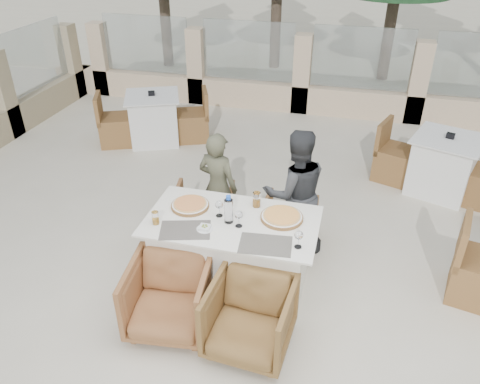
% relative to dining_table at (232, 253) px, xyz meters
% --- Properties ---
extents(ground, '(80.00, 80.00, 0.00)m').
position_rel_dining_table_xyz_m(ground, '(-0.03, 0.08, -0.39)').
color(ground, beige).
rests_on(ground, ground).
extents(sand_patch, '(30.00, 16.00, 0.01)m').
position_rel_dining_table_xyz_m(sand_patch, '(-0.03, 14.08, -0.38)').
color(sand_patch, beige).
rests_on(sand_patch, ground).
extents(perimeter_wall_far, '(10.00, 0.34, 1.60)m').
position_rel_dining_table_xyz_m(perimeter_wall_far, '(-0.03, 4.88, 0.42)').
color(perimeter_wall_far, beige).
rests_on(perimeter_wall_far, ground).
extents(dining_table, '(1.60, 0.90, 0.77)m').
position_rel_dining_table_xyz_m(dining_table, '(0.00, 0.00, 0.00)').
color(dining_table, white).
rests_on(dining_table, ground).
extents(placemat_near_left, '(0.51, 0.41, 0.00)m').
position_rel_dining_table_xyz_m(placemat_near_left, '(-0.36, -0.26, 0.39)').
color(placemat_near_left, '#5E5851').
rests_on(placemat_near_left, dining_table).
extents(placemat_near_right, '(0.48, 0.34, 0.00)m').
position_rel_dining_table_xyz_m(placemat_near_right, '(0.38, -0.29, 0.39)').
color(placemat_near_right, '#625D54').
rests_on(placemat_near_right, dining_table).
extents(pizza_left, '(0.45, 0.45, 0.05)m').
position_rel_dining_table_xyz_m(pizza_left, '(-0.45, 0.12, 0.41)').
color(pizza_left, '#D0491C').
rests_on(pizza_left, dining_table).
extents(pizza_right, '(0.44, 0.44, 0.05)m').
position_rel_dining_table_xyz_m(pizza_right, '(0.44, 0.14, 0.41)').
color(pizza_right, orange).
rests_on(pizza_right, dining_table).
extents(water_bottle, '(0.11, 0.11, 0.28)m').
position_rel_dining_table_xyz_m(water_bottle, '(-0.02, -0.03, 0.53)').
color(water_bottle, '#ABC5E0').
rests_on(water_bottle, dining_table).
extents(wine_glass_centre, '(0.08, 0.08, 0.18)m').
position_rel_dining_table_xyz_m(wine_glass_centre, '(-0.13, 0.04, 0.48)').
color(wine_glass_centre, white).
rests_on(wine_glass_centre, dining_table).
extents(wine_glass_near, '(0.09, 0.09, 0.18)m').
position_rel_dining_table_xyz_m(wine_glass_near, '(0.09, -0.08, 0.48)').
color(wine_glass_near, silver).
rests_on(wine_glass_near, dining_table).
extents(wine_glass_corner, '(0.08, 0.08, 0.18)m').
position_rel_dining_table_xyz_m(wine_glass_corner, '(0.65, -0.25, 0.48)').
color(wine_glass_corner, white).
rests_on(wine_glass_corner, dining_table).
extents(beer_glass_left, '(0.08, 0.08, 0.13)m').
position_rel_dining_table_xyz_m(beer_glass_left, '(-0.66, -0.23, 0.45)').
color(beer_glass_left, gold).
rests_on(beer_glass_left, dining_table).
extents(beer_glass_right, '(0.09, 0.09, 0.15)m').
position_rel_dining_table_xyz_m(beer_glass_right, '(0.17, 0.29, 0.46)').
color(beer_glass_right, orange).
rests_on(beer_glass_right, dining_table).
extents(olive_dish, '(0.12, 0.12, 0.04)m').
position_rel_dining_table_xyz_m(olive_dish, '(-0.20, -0.20, 0.41)').
color(olive_dish, silver).
rests_on(olive_dish, dining_table).
extents(armchair_far_left, '(0.75, 0.77, 0.61)m').
position_rel_dining_table_xyz_m(armchair_far_left, '(-0.52, 0.69, -0.08)').
color(armchair_far_left, brown).
rests_on(armchair_far_left, ground).
extents(armchair_far_right, '(0.60, 0.61, 0.53)m').
position_rel_dining_table_xyz_m(armchair_far_right, '(0.42, 0.83, -0.12)').
color(armchair_far_right, olive).
rests_on(armchair_far_right, ground).
extents(armchair_near_left, '(0.78, 0.80, 0.66)m').
position_rel_dining_table_xyz_m(armchair_near_left, '(-0.39, -0.66, -0.06)').
color(armchair_near_left, '#915C34').
rests_on(armchair_near_left, ground).
extents(armchair_near_right, '(0.73, 0.75, 0.64)m').
position_rel_dining_table_xyz_m(armchair_near_right, '(0.35, -0.71, -0.06)').
color(armchair_near_right, brown).
rests_on(armchair_near_right, ground).
extents(diner_left, '(0.52, 0.41, 1.27)m').
position_rel_dining_table_xyz_m(diner_left, '(-0.37, 0.76, 0.25)').
color(diner_left, '#4F503A').
rests_on(diner_left, ground).
extents(diner_right, '(0.84, 0.76, 1.41)m').
position_rel_dining_table_xyz_m(diner_right, '(0.48, 0.74, 0.32)').
color(diner_right, '#323437').
rests_on(diner_right, ground).
extents(bg_table_a, '(1.83, 1.39, 0.77)m').
position_rel_dining_table_xyz_m(bg_table_a, '(-2.10, 2.97, 0.00)').
color(bg_table_a, silver).
rests_on(bg_table_a, ground).
extents(bg_table_b, '(1.82, 1.33, 0.77)m').
position_rel_dining_table_xyz_m(bg_table_b, '(2.18, 2.44, 0.00)').
color(bg_table_b, white).
rests_on(bg_table_b, ground).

